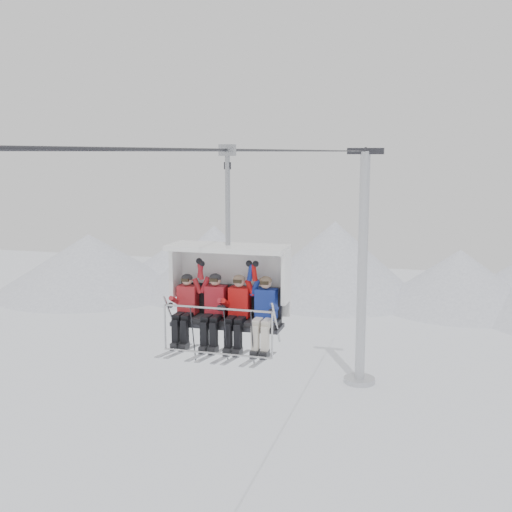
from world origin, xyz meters
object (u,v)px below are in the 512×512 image
(skier_center_right, at_px, (238,309))
(skier_far_right, at_px, (265,311))
(skier_far_left, at_px, (186,307))
(skier_center_left, at_px, (214,308))
(lift_tower_right, at_px, (362,285))
(chairlift_carrier, at_px, (230,282))

(skier_center_right, xyz_separation_m, skier_far_right, (0.54, 0.00, 0.00))
(skier_far_left, relative_size, skier_center_left, 1.00)
(lift_tower_right, height_order, skier_far_left, lift_tower_right)
(lift_tower_right, bearing_deg, chairlift_carrier, -90.00)
(chairlift_carrier, distance_m, skier_center_left, 0.61)
(skier_center_right, height_order, skier_far_right, same)
(skier_far_left, bearing_deg, lift_tower_right, 88.01)
(lift_tower_right, relative_size, skier_far_left, 7.99)
(skier_far_left, distance_m, skier_center_left, 0.60)
(skier_far_left, distance_m, skier_center_right, 1.10)
(chairlift_carrier, distance_m, skier_far_left, 1.02)
(skier_far_left, bearing_deg, skier_center_left, 0.49)
(skier_far_left, height_order, skier_center_right, skier_center_right)
(skier_center_left, bearing_deg, skier_center_right, 0.00)
(chairlift_carrier, bearing_deg, skier_center_left, -128.12)
(skier_center_left, height_order, skier_center_right, same)
(lift_tower_right, relative_size, skier_center_right, 7.99)
(chairlift_carrier, height_order, skier_center_right, chairlift_carrier)
(lift_tower_right, distance_m, skier_center_left, 24.60)
(skier_center_left, distance_m, skier_far_right, 1.04)
(chairlift_carrier, height_order, skier_center_left, chairlift_carrier)
(chairlift_carrier, bearing_deg, skier_center_right, -49.87)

